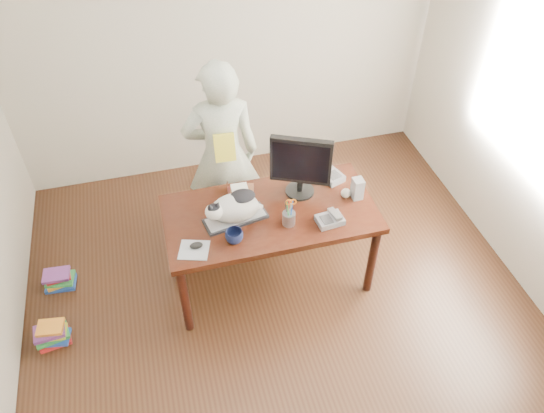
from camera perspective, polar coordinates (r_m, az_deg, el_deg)
The scene contains 18 objects.
room at distance 3.16m, azimuth 2.55°, elevation -0.01°, with size 4.50×4.50×4.50m.
desk at distance 4.15m, azimuth -0.45°, elevation -1.31°, with size 1.60×0.80×0.75m.
keyboard at distance 3.93m, azimuth -3.93°, elevation -1.29°, with size 0.49×0.26×0.03m.
cat at distance 3.85m, azimuth -4.20°, elevation -0.11°, with size 0.46×0.29×0.26m.
monitor at distance 3.96m, azimuth 3.11°, elevation 4.58°, with size 0.44×0.30×0.52m.
pen_cup at distance 3.86m, azimuth 1.83°, elevation -1.13°, with size 0.11×0.11×0.24m.
mousepad at distance 3.76m, azimuth -8.38°, elevation -4.64°, with size 0.25×0.24×0.00m.
mouse at distance 3.76m, azimuth -8.16°, elevation -4.17°, with size 0.11×0.09×0.04m.
coffee_mug at distance 3.76m, azimuth -4.08°, elevation -3.21°, with size 0.13×0.13×0.10m, color black.
phone at distance 3.92m, azimuth 6.29°, elevation -1.37°, with size 0.21×0.18×0.09m.
speaker at distance 4.11m, azimuth 9.17°, elevation 1.92°, with size 0.08×0.09×0.18m.
baseball at distance 4.13m, azimuth 7.94°, elevation 1.43°, with size 0.08×0.08×0.08m.
book_stack at distance 4.12m, azimuth -3.35°, elevation 1.65°, with size 0.22×0.18×0.08m.
calculator at distance 4.29m, azimuth 6.40°, elevation 3.30°, with size 0.20×0.23×0.06m.
person at distance 4.38m, azimuth -5.38°, elevation 5.52°, with size 0.62×0.41×1.70m, color white.
held_book at distance 4.12m, azimuth -5.11°, elevation 6.32°, with size 0.16×0.10×0.22m.
book_pile_a at distance 4.42m, azimuth -22.55°, elevation -12.57°, with size 0.27×0.22×0.18m.
book_pile_b at distance 4.77m, azimuth -21.93°, elevation -7.26°, with size 0.26×0.20×0.15m.
Camera 1 is at (-0.72, -2.19, 3.52)m, focal length 35.00 mm.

